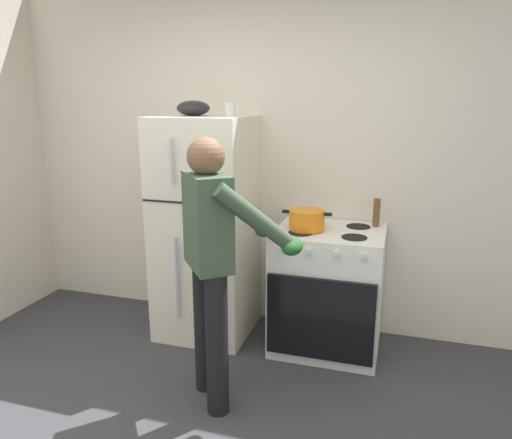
# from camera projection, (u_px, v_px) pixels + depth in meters

# --- Properties ---
(kitchen_wall_back) EXTENTS (6.00, 0.10, 2.70)m
(kitchen_wall_back) POSITION_uv_depth(u_px,v_px,m) (276.00, 157.00, 3.76)
(kitchen_wall_back) COLOR silver
(kitchen_wall_back) RESTS_ON ground
(refrigerator) EXTENTS (0.68, 0.72, 1.67)m
(refrigerator) POSITION_uv_depth(u_px,v_px,m) (207.00, 228.00, 3.66)
(refrigerator) COLOR silver
(refrigerator) RESTS_ON ground
(stove_range) EXTENTS (0.76, 0.67, 0.90)m
(stove_range) POSITION_uv_depth(u_px,v_px,m) (328.00, 290.00, 3.48)
(stove_range) COLOR white
(stove_range) RESTS_ON ground
(person_cook) EXTENTS (0.71, 0.73, 1.60)m
(person_cook) POSITION_uv_depth(u_px,v_px,m) (215.00, 250.00, 2.74)
(person_cook) COLOR black
(person_cook) RESTS_ON ground
(red_pot) EXTENTS (0.35, 0.25, 0.14)m
(red_pot) POSITION_uv_depth(u_px,v_px,m) (307.00, 220.00, 3.36)
(red_pot) COLOR orange
(red_pot) RESTS_ON stove_range
(coffee_mug) EXTENTS (0.11, 0.08, 0.10)m
(coffee_mug) POSITION_uv_depth(u_px,v_px,m) (230.00, 109.00, 3.43)
(coffee_mug) COLOR silver
(coffee_mug) RESTS_ON refrigerator
(pepper_mill) EXTENTS (0.05, 0.05, 0.20)m
(pepper_mill) POSITION_uv_depth(u_px,v_px,m) (376.00, 212.00, 3.45)
(pepper_mill) COLOR brown
(pepper_mill) RESTS_ON stove_range
(mixing_bowl) EXTENTS (0.24, 0.24, 0.11)m
(mixing_bowl) POSITION_uv_depth(u_px,v_px,m) (193.00, 108.00, 3.46)
(mixing_bowl) COLOR black
(mixing_bowl) RESTS_ON refrigerator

